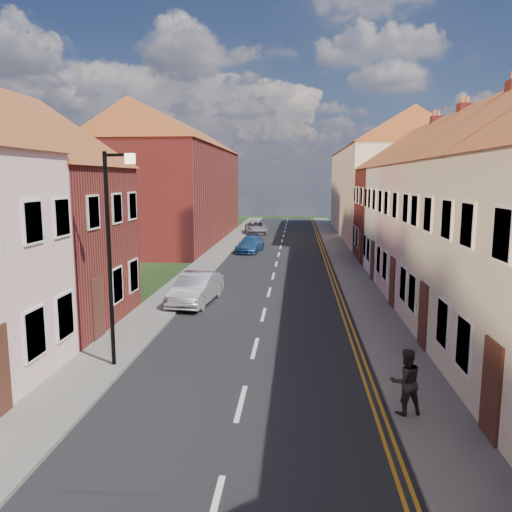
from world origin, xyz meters
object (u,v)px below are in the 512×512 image
object	(u,v)px
car_mid	(196,289)
pedestrian_right	(406,381)
lamppost	(112,246)
car_far	(250,244)
car_distant	(256,228)

from	to	relation	value
car_mid	pedestrian_right	distance (m)	12.12
lamppost	car_mid	bearing A→B (deg)	84.21
car_mid	car_far	distance (m)	15.61
car_mid	pedestrian_right	world-z (taller)	pedestrian_right
lamppost	car_far	size ratio (longest dim) A/B	1.52
car_distant	pedestrian_right	world-z (taller)	pedestrian_right
car_mid	car_distant	distance (m)	27.97
lamppost	car_far	bearing A→B (deg)	85.96
car_far	pedestrian_right	distance (m)	26.30
lamppost	pedestrian_right	bearing A→B (deg)	-17.60
lamppost	car_distant	size ratio (longest dim) A/B	1.35
lamppost	car_mid	size ratio (longest dim) A/B	1.48
car_far	car_distant	world-z (taller)	car_distant
pedestrian_right	car_far	bearing A→B (deg)	-90.52
car_mid	car_distant	xyz separation A→B (m)	(0.26, 27.97, -0.05)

